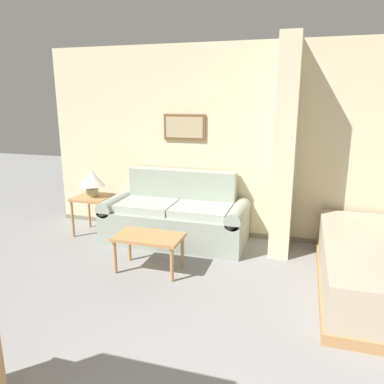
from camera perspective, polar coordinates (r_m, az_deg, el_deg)
name	(u,v)px	position (r m, az deg, el deg)	size (l,w,h in m)	color
wall_back	(271,145)	(5.09, 11.95, 7.06)	(6.45, 0.16, 2.60)	beige
wall_partition_pillar	(285,149)	(4.69, 14.06, 6.41)	(0.24, 0.67, 2.60)	beige
couch	(176,217)	(5.09, -2.47, -3.82)	(1.92, 0.84, 0.93)	#99A393
coffee_table	(149,240)	(4.22, -6.59, -7.28)	(0.75, 0.44, 0.42)	#B27F4C
side_table	(93,202)	(5.47, -14.83, -1.49)	(0.48, 0.48, 0.55)	#B27F4C
table_lamp	(92,179)	(5.40, -15.05, 1.88)	(0.36, 0.36, 0.38)	tan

